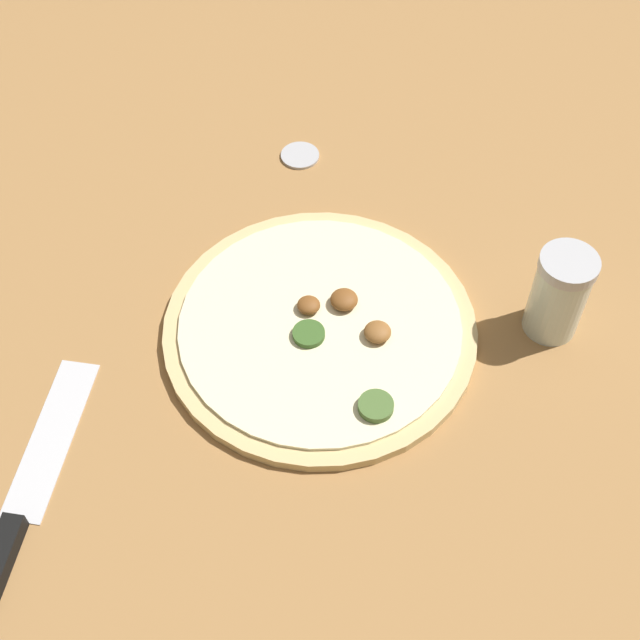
# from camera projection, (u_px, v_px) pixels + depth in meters

# --- Properties ---
(ground_plane) EXTENTS (3.00, 3.00, 0.00)m
(ground_plane) POSITION_uv_depth(u_px,v_px,m) (320.00, 333.00, 0.91)
(ground_plane) COLOR #9E703F
(pizza) EXTENTS (0.32, 0.32, 0.03)m
(pizza) POSITION_uv_depth(u_px,v_px,m) (321.00, 328.00, 0.91)
(pizza) COLOR #D6B77A
(pizza) RESTS_ON ground_plane
(knife) EXTENTS (0.06, 0.28, 0.02)m
(knife) POSITION_uv_depth(u_px,v_px,m) (13.00, 530.00, 0.78)
(knife) COLOR silver
(knife) RESTS_ON ground_plane
(spice_jar) EXTENTS (0.06, 0.06, 0.10)m
(spice_jar) POSITION_uv_depth(u_px,v_px,m) (559.00, 294.00, 0.88)
(spice_jar) COLOR silver
(spice_jar) RESTS_ON ground_plane
(loose_cap) EXTENTS (0.05, 0.05, 0.01)m
(loose_cap) POSITION_uv_depth(u_px,v_px,m) (300.00, 154.00, 1.07)
(loose_cap) COLOR #B2B2B7
(loose_cap) RESTS_ON ground_plane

